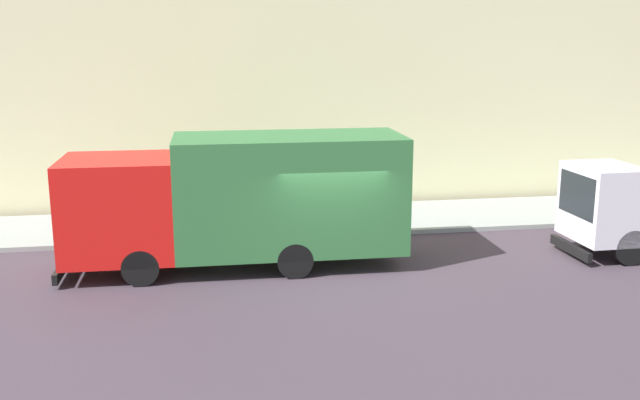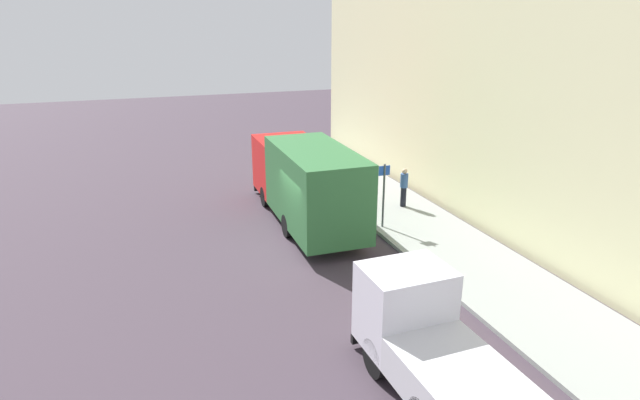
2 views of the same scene
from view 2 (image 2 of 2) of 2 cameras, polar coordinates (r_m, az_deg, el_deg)
The scene contains 8 objects.
ground at distance 18.57m, azimuth -2.17°, elevation -4.91°, with size 80.00×80.00×0.00m, color #40353F.
sidewalk at distance 20.36m, azimuth 10.79°, elevation -2.83°, with size 3.56×30.00×0.13m, color #949995.
building_facade at distance 20.42m, azimuth 17.23°, elevation 9.99°, with size 0.50×30.00×9.23m, color beige.
large_utility_truck at distance 20.05m, azimuth -1.58°, elevation 2.19°, with size 2.46×8.17×3.20m.
small_flatbed_truck at distance 11.62m, azimuth 11.91°, elevation -15.19°, with size 2.05×4.85×2.35m.
pedestrian_walking at distance 21.94m, azimuth 9.10°, elevation 1.49°, with size 0.42×0.42×1.63m.
traffic_cone_orange at distance 24.68m, azimuth 2.44°, elevation 2.42°, with size 0.48×0.48×0.69m, color orange.
street_sign_post at distance 19.46m, azimuth 6.94°, elevation 1.08°, with size 0.44×0.08×2.44m.
Camera 2 is at (-5.01, -16.20, 7.55)m, focal length 29.45 mm.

